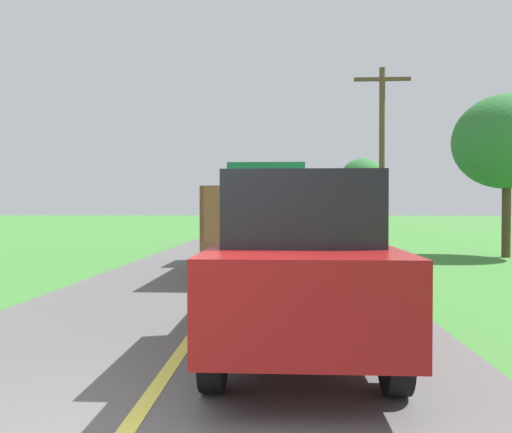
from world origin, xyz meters
The scene contains 6 objects.
banana_truck_near centered at (0.67, 10.51, 1.47)m, with size 2.38×5.82×2.80m.
banana_truck_far centered at (0.43, 21.12, 1.47)m, with size 2.38×5.81×2.80m.
utility_pole_roadside centered at (4.61, 14.93, 3.55)m, with size 1.96×0.20×6.55m.
roadside_tree_near_left centered at (8.57, 14.19, 3.84)m, with size 3.49×3.49×5.42m.
roadside_tree_mid_right centered at (6.12, 28.35, 3.39)m, with size 2.84×2.84×4.69m.
following_car centered at (1.28, 2.65, 1.07)m, with size 1.74×4.10×1.92m.
Camera 1 is at (1.09, -2.83, 1.66)m, focal length 35.12 mm.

